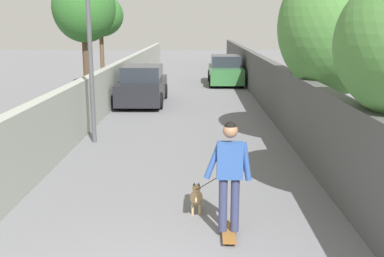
% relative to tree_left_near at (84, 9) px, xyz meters
% --- Properties ---
extents(ground_plane, '(80.00, 80.00, 0.00)m').
position_rel_tree_left_near_xyz_m(ground_plane, '(1.00, -3.74, -3.71)').
color(ground_plane, slate).
extents(wall_left, '(48.00, 0.30, 1.59)m').
position_rel_tree_left_near_xyz_m(wall_left, '(-1.00, -0.73, -2.92)').
color(wall_left, '#999E93').
rests_on(wall_left, ground).
extents(fence_right, '(48.00, 0.30, 1.86)m').
position_rel_tree_left_near_xyz_m(fence_right, '(-1.00, -6.75, -2.78)').
color(fence_right, '#4C4C4C').
rests_on(fence_right, ground).
extents(tree_left_near, '(2.27, 2.27, 4.99)m').
position_rel_tree_left_near_xyz_m(tree_left_near, '(0.00, 0.00, 0.00)').
color(tree_left_near, '#473523').
rests_on(tree_left_near, ground).
extents(tree_right_mid, '(3.00, 3.00, 4.78)m').
position_rel_tree_left_near_xyz_m(tree_right_mid, '(-5.50, -7.57, -0.61)').
color(tree_right_mid, '#473523').
rests_on(tree_right_mid, ground).
extents(tree_left_far, '(2.24, 2.24, 4.60)m').
position_rel_tree_left_near_xyz_m(tree_left_far, '(6.00, 0.66, -0.15)').
color(tree_left_far, brown).
rests_on(tree_left_far, ground).
extents(lamp_post, '(0.36, 0.36, 4.41)m').
position_rel_tree_left_near_xyz_m(lamp_post, '(-4.84, -1.28, -0.70)').
color(lamp_post, '#4C4C51').
rests_on(lamp_post, ground).
extents(skateboard, '(0.80, 0.21, 0.08)m').
position_rel_tree_left_near_xyz_m(skateboard, '(-10.54, -4.58, -3.64)').
color(skateboard, brown).
rests_on(skateboard, ground).
extents(person_skateboarder, '(0.22, 0.71, 1.70)m').
position_rel_tree_left_near_xyz_m(person_skateboarder, '(-10.54, -4.58, -2.62)').
color(person_skateboarder, '#333859').
rests_on(person_skateboarder, skateboard).
extents(dog, '(1.24, 0.61, 1.06)m').
position_rel_tree_left_near_xyz_m(dog, '(-9.59, -4.09, -3.44)').
color(dog, tan).
rests_on(dog, ground).
extents(car_near, '(4.17, 1.80, 1.54)m').
position_rel_tree_left_near_xyz_m(car_near, '(1.48, -1.88, -2.99)').
color(car_near, black).
rests_on(car_near, ground).
extents(car_far, '(4.17, 1.80, 1.54)m').
position_rel_tree_left_near_xyz_m(car_far, '(7.71, -5.60, -2.99)').
color(car_far, '#336B38').
rests_on(car_far, ground).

